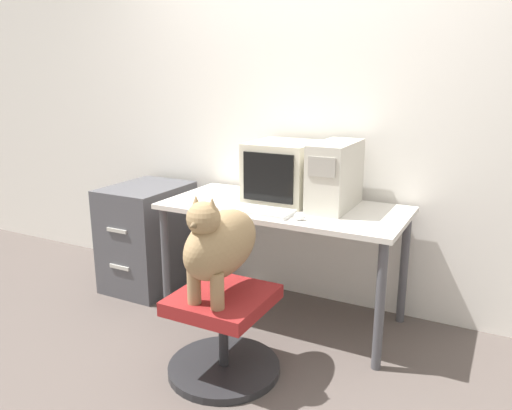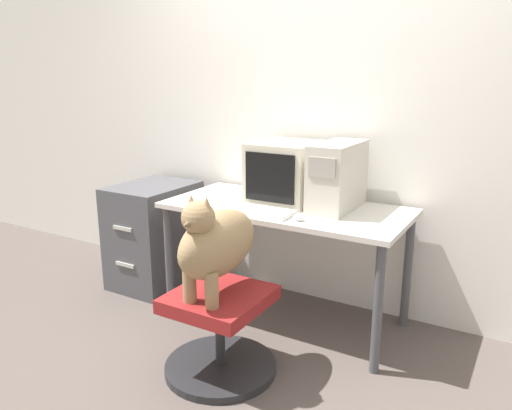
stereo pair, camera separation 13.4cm
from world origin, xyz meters
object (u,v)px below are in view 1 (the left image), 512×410
at_px(crt_monitor, 283,172).
at_px(keyboard, 255,210).
at_px(dog, 219,243).
at_px(filing_cabinet, 148,236).
at_px(office_chair, 223,333).
at_px(pc_tower, 335,175).

height_order(crt_monitor, keyboard, crt_monitor).
height_order(dog, filing_cabinet, dog).
bearing_deg(filing_cabinet, crt_monitor, 4.98).
xyz_separation_m(keyboard, dog, (0.06, -0.48, -0.04)).
relative_size(keyboard, dog, 0.80).
bearing_deg(office_chair, filing_cabinet, 146.35).
bearing_deg(office_chair, pc_tower, 68.97).
relative_size(keyboard, office_chair, 0.76).
xyz_separation_m(dog, filing_cabinet, (-1.05, 0.72, -0.34)).
relative_size(keyboard, filing_cabinet, 0.60).
height_order(crt_monitor, dog, crt_monitor).
relative_size(crt_monitor, dog, 0.76).
xyz_separation_m(office_chair, filing_cabinet, (-1.05, 0.70, 0.15)).
height_order(pc_tower, office_chair, pc_tower).
bearing_deg(keyboard, dog, -82.56).
bearing_deg(crt_monitor, office_chair, -87.04).
bearing_deg(pc_tower, dog, -110.53).
relative_size(dog, filing_cabinet, 0.75).
height_order(pc_tower, dog, pc_tower).
bearing_deg(crt_monitor, dog, -87.11).
xyz_separation_m(pc_tower, filing_cabinet, (-1.35, -0.08, -0.56)).
height_order(keyboard, office_chair, keyboard).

